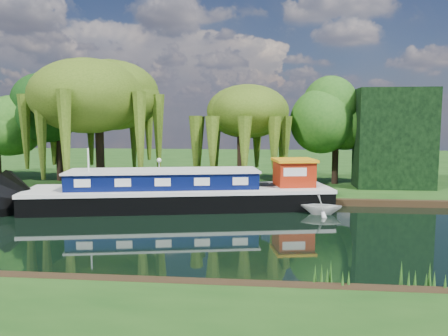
# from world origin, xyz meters

# --- Properties ---
(ground) EXTENTS (120.00, 120.00, 0.00)m
(ground) POSITION_xyz_m (0.00, 0.00, 0.00)
(ground) COLOR black
(far_bank) EXTENTS (120.00, 52.00, 0.45)m
(far_bank) POSITION_xyz_m (0.00, 34.00, 0.23)
(far_bank) COLOR #173F11
(far_bank) RESTS_ON ground
(dutch_barge) EXTENTS (20.65, 8.38, 4.25)m
(dutch_barge) POSITION_xyz_m (3.20, 6.28, 1.05)
(dutch_barge) COLOR black
(dutch_barge) RESTS_ON ground
(narrowboat) EXTENTS (10.62, 4.57, 1.54)m
(narrowboat) POSITION_xyz_m (6.10, 7.30, 0.55)
(narrowboat) COLOR navy
(narrowboat) RESTS_ON ground
(white_cruiser) EXTENTS (2.69, 2.37, 1.33)m
(white_cruiser) POSITION_xyz_m (12.26, 5.12, 0.00)
(white_cruiser) COLOR silver
(white_cruiser) RESTS_ON ground
(willow_left) EXTENTS (8.26, 8.26, 9.90)m
(willow_left) POSITION_xyz_m (-5.00, 12.50, 7.64)
(willow_left) COLOR black
(willow_left) RESTS_ON far_bank
(willow_right) EXTENTS (6.21, 6.21, 7.57)m
(willow_right) POSITION_xyz_m (6.69, 13.56, 5.97)
(willow_right) COLOR black
(willow_right) RESTS_ON far_bank
(tree_far_mid) EXTENTS (5.35, 5.35, 8.76)m
(tree_far_mid) POSITION_xyz_m (-9.95, 15.36, 6.49)
(tree_far_mid) COLOR black
(tree_far_mid) RESTS_ON far_bank
(tree_far_right) EXTENTS (4.81, 4.81, 7.87)m
(tree_far_right) POSITION_xyz_m (14.66, 15.81, 5.87)
(tree_far_right) COLOR black
(tree_far_right) RESTS_ON far_bank
(conifer_hedge) EXTENTS (6.00, 3.00, 8.00)m
(conifer_hedge) POSITION_xyz_m (19.00, 14.00, 4.45)
(conifer_hedge) COLOR black
(conifer_hedge) RESTS_ON far_bank
(lamppost) EXTENTS (0.36, 0.36, 2.56)m
(lamppost) POSITION_xyz_m (0.50, 10.50, 2.42)
(lamppost) COLOR silver
(lamppost) RESTS_ON far_bank
(mooring_posts) EXTENTS (19.16, 0.16, 1.00)m
(mooring_posts) POSITION_xyz_m (-0.50, 8.40, 0.95)
(mooring_posts) COLOR silver
(mooring_posts) RESTS_ON far_bank
(reeds_near) EXTENTS (33.70, 1.50, 1.10)m
(reeds_near) POSITION_xyz_m (6.87, -7.57, 0.55)
(reeds_near) COLOR #255516
(reeds_near) RESTS_ON ground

